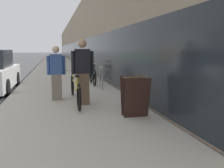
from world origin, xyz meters
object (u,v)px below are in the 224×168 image
Objects in this scene: person_rider at (83,72)px; person_bystander at (56,73)px; bike_rack_hoop at (101,75)px; sandwich_board_sign at (135,96)px; cruiser_bike_middle at (92,71)px; tandem_bicycle at (75,89)px; cruiser_bike_nearest at (93,76)px.

person_bystander is (-0.68, 0.79, -0.09)m from person_rider.
person_bystander reaches higher than bike_rack_hoop.
sandwich_board_sign is (1.68, -2.25, -0.35)m from person_bystander.
person_bystander is at bearing -109.43° from cruiser_bike_middle.
sandwich_board_sign is at bearing -57.19° from tandem_bicycle.
sandwich_board_sign is at bearing -55.52° from person_rider.
person_rider is 1.01× the size of cruiser_bike_middle.
sandwich_board_sign is at bearing -88.29° from cruiser_bike_nearest.
person_rider is at bearing -64.42° from tandem_bicycle.
person_bystander is 0.91× the size of cruiser_bike_middle.
cruiser_bike_middle reaches higher than bike_rack_hoop.
cruiser_bike_nearest is (0.84, 3.76, -0.52)m from person_rider.
tandem_bicycle is at bearing 122.81° from sandwich_board_sign.
person_rider is at bearing -49.24° from person_bystander.
person_bystander reaches higher than cruiser_bike_middle.
bike_rack_hoop is 1.19m from cruiser_bike_nearest.
cruiser_bike_nearest is (1.02, 3.39, 0.00)m from tandem_bicycle.
person_rider is at bearing -102.66° from cruiser_bike_nearest.
person_rider is at bearing -100.85° from cruiser_bike_middle.
cruiser_bike_nearest is at bearing 97.03° from bike_rack_hoop.
sandwich_board_sign reaches higher than bike_rack_hoop.
tandem_bicycle is 3.33× the size of bike_rack_hoop.
cruiser_bike_middle is (1.32, 5.61, 0.02)m from tandem_bicycle.
person_rider is 1.11× the size of person_bystander.
person_rider reaches higher than sandwich_board_sign.
person_rider is at bearing -110.98° from bike_rack_hoop.
person_rider reaches higher than bike_rack_hoop.
person_bystander is at bearing 130.76° from person_rider.
person_rider reaches higher than cruiser_bike_nearest.
tandem_bicycle is at bearing -103.27° from cruiser_bike_middle.
cruiser_bike_nearest is 2.24m from cruiser_bike_middle.
cruiser_bike_nearest is (-0.15, 1.18, -0.14)m from bike_rack_hoop.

